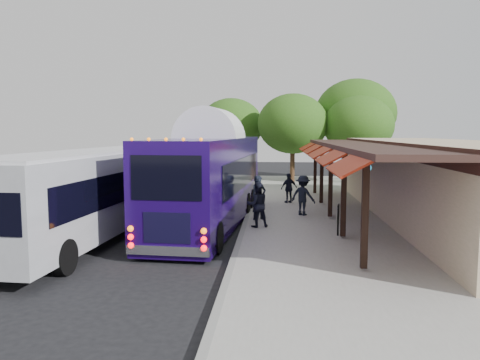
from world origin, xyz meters
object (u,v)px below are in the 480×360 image
(ped_c, at_px, (289,188))
(sign_board, at_px, (338,215))
(coach_bus, at_px, (211,175))
(ped_b, at_px, (257,205))
(ped_d, at_px, (303,195))
(ped_a, at_px, (259,198))
(city_bus, at_px, (91,191))

(ped_c, relative_size, sign_board, 1.40)
(coach_bus, xyz_separation_m, ped_b, (2.05, -1.03, -1.09))
(ped_b, height_order, ped_d, ped_d)
(ped_b, bearing_deg, ped_a, -106.00)
(city_bus, relative_size, ped_b, 6.81)
(coach_bus, xyz_separation_m, ped_a, (2.05, 0.56, -1.03))
(coach_bus, height_order, ped_b, coach_bus)
(ped_a, xyz_separation_m, sign_board, (3.06, -2.96, -0.19))
(coach_bus, distance_m, ped_d, 4.58)
(ped_a, xyz_separation_m, ped_c, (1.48, 4.97, -0.17))
(coach_bus, height_order, ped_a, coach_bus)
(ped_b, bearing_deg, coach_bus, -42.77)
(ped_c, xyz_separation_m, sign_board, (1.58, -7.93, -0.02))
(coach_bus, relative_size, ped_d, 6.86)
(ped_b, relative_size, ped_c, 1.13)
(ped_d, relative_size, sign_board, 1.59)
(coach_bus, bearing_deg, ped_a, 19.76)
(ped_c, relative_size, ped_d, 0.88)
(ped_d, height_order, sign_board, ped_d)
(city_bus, bearing_deg, ped_a, 34.09)
(city_bus, height_order, ped_d, city_bus)
(ped_c, bearing_deg, coach_bus, 31.23)
(coach_bus, distance_m, city_bus, 5.05)
(city_bus, distance_m, ped_b, 6.46)
(coach_bus, relative_size, city_bus, 1.02)
(coach_bus, height_order, sign_board, coach_bus)
(ped_b, height_order, sign_board, ped_b)
(city_bus, relative_size, ped_c, 7.70)
(city_bus, xyz_separation_m, ped_b, (6.10, 1.96, -0.76))
(city_bus, xyz_separation_m, ped_c, (7.58, 8.53, -0.87))
(coach_bus, xyz_separation_m, ped_c, (3.53, 5.53, -1.19))
(city_bus, distance_m, ped_a, 7.10)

